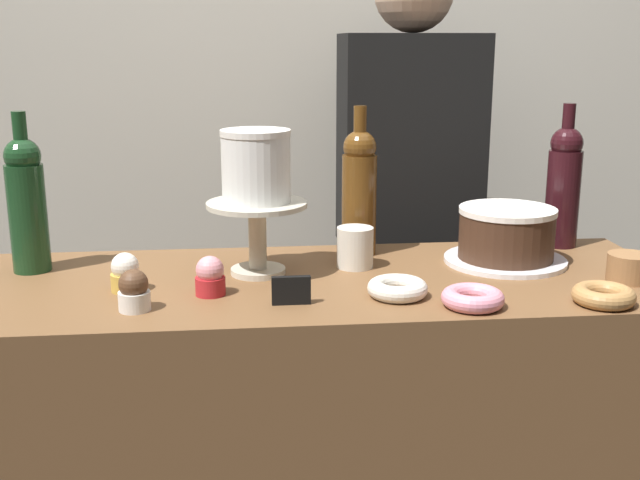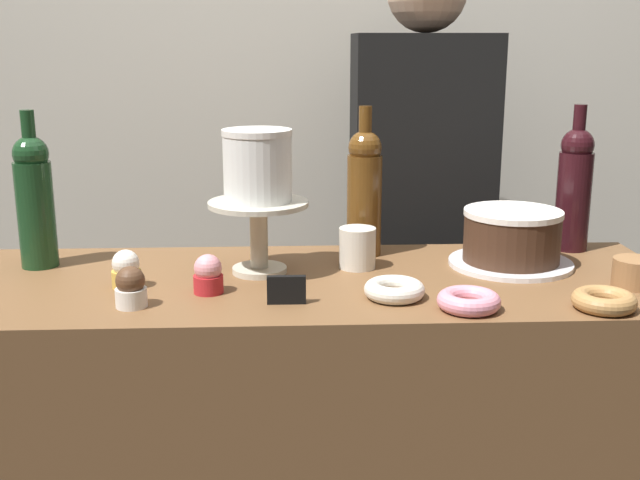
{
  "view_description": "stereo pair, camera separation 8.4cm",
  "coord_description": "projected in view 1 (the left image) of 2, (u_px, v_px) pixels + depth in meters",
  "views": [
    {
      "loc": [
        -0.15,
        -1.47,
        1.38
      ],
      "look_at": [
        0.0,
        0.0,
        1.0
      ],
      "focal_mm": 43.71,
      "sensor_mm": 36.0,
      "label": 1
    },
    {
      "loc": [
        -0.07,
        -1.48,
        1.38
      ],
      "look_at": [
        0.0,
        0.0,
        1.0
      ],
      "focal_mm": 43.71,
      "sensor_mm": 36.0,
      "label": 2
    }
  ],
  "objects": [
    {
      "name": "wine_bottle_amber",
      "position": [
        359.0,
        190.0,
        1.7
      ],
      "size": [
        0.08,
        0.08,
        0.33
      ],
      "color": "#5B3814",
      "rests_on": "display_counter"
    },
    {
      "name": "chocolate_round_cake",
      "position": [
        506.0,
        233.0,
        1.65
      ],
      "size": [
        0.2,
        0.2,
        0.11
      ],
      "color": "#3D2619",
      "rests_on": "silver_serving_platter"
    },
    {
      "name": "donut_pink",
      "position": [
        473.0,
        298.0,
        1.38
      ],
      "size": [
        0.11,
        0.11,
        0.03
      ],
      "color": "pink",
      "rests_on": "display_counter"
    },
    {
      "name": "cupcake_strawberry",
      "position": [
        210.0,
        277.0,
        1.44
      ],
      "size": [
        0.06,
        0.06,
        0.07
      ],
      "color": "red",
      "rests_on": "display_counter"
    },
    {
      "name": "price_sign_chalkboard",
      "position": [
        291.0,
        290.0,
        1.39
      ],
      "size": [
        0.07,
        0.01,
        0.05
      ],
      "color": "black",
      "rests_on": "display_counter"
    },
    {
      "name": "cupcake_chocolate",
      "position": [
        134.0,
        291.0,
        1.36
      ],
      "size": [
        0.06,
        0.06,
        0.07
      ],
      "color": "white",
      "rests_on": "display_counter"
    },
    {
      "name": "cookie_stack",
      "position": [
        629.0,
        268.0,
        1.53
      ],
      "size": [
        0.08,
        0.08,
        0.05
      ],
      "color": "olive",
      "rests_on": "display_counter"
    },
    {
      "name": "back_wall",
      "position": [
        290.0,
        70.0,
        2.26
      ],
      "size": [
        6.0,
        0.05,
        2.6
      ],
      "color": "beige",
      "rests_on": "ground_plane"
    },
    {
      "name": "barista_figure",
      "position": [
        407.0,
        248.0,
        2.1
      ],
      "size": [
        0.36,
        0.22,
        1.6
      ],
      "color": "black",
      "rests_on": "ground_plane"
    },
    {
      "name": "donut_sugar",
      "position": [
        397.0,
        288.0,
        1.44
      ],
      "size": [
        0.11,
        0.11,
        0.03
      ],
      "color": "silver",
      "rests_on": "display_counter"
    },
    {
      "name": "wine_bottle_dark_red",
      "position": [
        564.0,
        184.0,
        1.77
      ],
      "size": [
        0.08,
        0.08,
        0.33
      ],
      "color": "black",
      "rests_on": "display_counter"
    },
    {
      "name": "cake_stand_pedestal",
      "position": [
        257.0,
        226.0,
        1.56
      ],
      "size": [
        0.2,
        0.2,
        0.15
      ],
      "color": "beige",
      "rests_on": "display_counter"
    },
    {
      "name": "coffee_cup_ceramic",
      "position": [
        355.0,
        247.0,
        1.62
      ],
      "size": [
        0.08,
        0.08,
        0.09
      ],
      "color": "silver",
      "rests_on": "display_counter"
    },
    {
      "name": "wine_bottle_green",
      "position": [
        27.0,
        202.0,
        1.57
      ],
      "size": [
        0.08,
        0.08,
        0.33
      ],
      "color": "#193D1E",
      "rests_on": "display_counter"
    },
    {
      "name": "silver_serving_platter",
      "position": [
        505.0,
        260.0,
        1.66
      ],
      "size": [
        0.26,
        0.26,
        0.01
      ],
      "color": "white",
      "rests_on": "display_counter"
    },
    {
      "name": "donut_maple",
      "position": [
        604.0,
        295.0,
        1.39
      ],
      "size": [
        0.11,
        0.11,
        0.03
      ],
      "color": "#B27F47",
      "rests_on": "display_counter"
    },
    {
      "name": "cupcake_vanilla",
      "position": [
        125.0,
        273.0,
        1.46
      ],
      "size": [
        0.06,
        0.06,
        0.07
      ],
      "color": "gold",
      "rests_on": "display_counter"
    },
    {
      "name": "white_layer_cake",
      "position": [
        256.0,
        166.0,
        1.53
      ],
      "size": [
        0.14,
        0.14,
        0.14
      ],
      "color": "white",
      "rests_on": "cake_stand_pedestal"
    }
  ]
}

